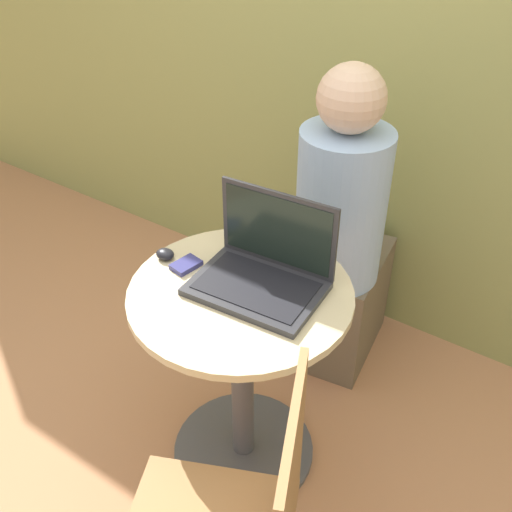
{
  "coord_description": "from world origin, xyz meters",
  "views": [
    {
      "loc": [
        0.78,
        -1.07,
        1.81
      ],
      "look_at": [
        0.02,
        0.05,
        0.83
      ],
      "focal_mm": 42.0,
      "sensor_mm": 36.0,
      "label": 1
    }
  ],
  "objects": [
    {
      "name": "person_seated",
      "position": [
        0.02,
        0.61,
        0.53
      ],
      "size": [
        0.36,
        0.5,
        1.24
      ],
      "color": "brown",
      "rests_on": "ground_plane"
    },
    {
      "name": "back_wall",
      "position": [
        0.0,
        0.97,
        1.3
      ],
      "size": [
        7.0,
        0.05,
        2.6
      ],
      "color": "#939956",
      "rests_on": "ground_plane"
    },
    {
      "name": "ground_plane",
      "position": [
        0.0,
        0.0,
        0.0
      ],
      "size": [
        12.0,
        12.0,
        0.0
      ],
      "primitive_type": "plane",
      "color": "tan"
    },
    {
      "name": "laptop",
      "position": [
        0.04,
        0.06,
        0.79
      ],
      "size": [
        0.38,
        0.28,
        0.26
      ],
      "color": "#2D2D33",
      "rests_on": "round_table"
    },
    {
      "name": "round_table",
      "position": [
        0.0,
        0.0,
        0.47
      ],
      "size": [
        0.65,
        0.65,
        0.73
      ],
      "color": "#4C4C51",
      "rests_on": "ground_plane"
    },
    {
      "name": "computer_mouse",
      "position": [
        -0.28,
        -0.0,
        0.75
      ],
      "size": [
        0.06,
        0.05,
        0.03
      ],
      "color": "black",
      "rests_on": "round_table"
    },
    {
      "name": "cell_phone",
      "position": [
        -0.2,
        -0.0,
        0.74
      ],
      "size": [
        0.07,
        0.1,
        0.02
      ],
      "color": "navy",
      "rests_on": "round_table"
    }
  ]
}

